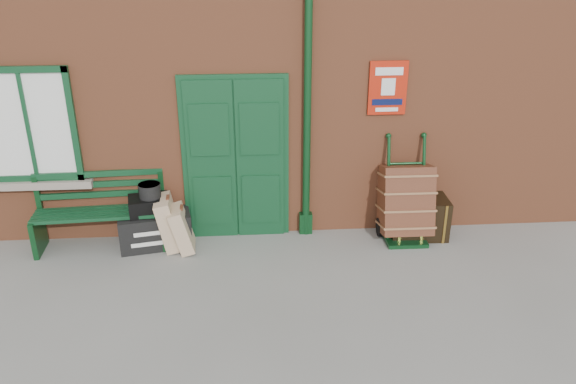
{
  "coord_description": "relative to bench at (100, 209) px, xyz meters",
  "views": [
    {
      "loc": [
        -0.12,
        -5.61,
        3.7
      ],
      "look_at": [
        0.34,
        0.6,
        1.0
      ],
      "focal_mm": 35.0,
      "sensor_mm": 36.0,
      "label": 1
    }
  ],
  "objects": [
    {
      "name": "ground",
      "position": [
        2.12,
        -1.3,
        -0.53
      ],
      "size": [
        80.0,
        80.0,
        0.0
      ],
      "primitive_type": "plane",
      "color": "gray",
      "rests_on": "ground"
    },
    {
      "name": "station_building",
      "position": [
        2.11,
        2.2,
        1.64
      ],
      "size": [
        10.3,
        4.3,
        4.36
      ],
      "color": "#A05533",
      "rests_on": "ground"
    },
    {
      "name": "bench",
      "position": [
        0.0,
        0.0,
        0.0
      ],
      "size": [
        1.72,
        0.62,
        1.05
      ],
      "rotation": [
        0.0,
        0.0,
        0.06
      ],
      "color": "#113E21",
      "rests_on": "ground"
    },
    {
      "name": "houdini_trunk",
      "position": [
        0.7,
        -0.05,
        -0.29
      ],
      "size": [
        1.01,
        0.68,
        0.47
      ],
      "primitive_type": "cube",
      "rotation": [
        0.0,
        0.0,
        0.19
      ],
      "color": "black",
      "rests_on": "ground"
    },
    {
      "name": "strongbox",
      "position": [
        0.65,
        -0.05,
        0.06
      ],
      "size": [
        0.58,
        0.46,
        0.23
      ],
      "primitive_type": "cube",
      "rotation": [
        0.0,
        0.0,
        0.19
      ],
      "color": "black",
      "rests_on": "houdini_trunk"
    },
    {
      "name": "hatbox",
      "position": [
        0.68,
        -0.05,
        0.27
      ],
      "size": [
        0.33,
        0.33,
        0.19
      ],
      "primitive_type": "cylinder",
      "rotation": [
        0.0,
        0.0,
        0.19
      ],
      "color": "black",
      "rests_on": "strongbox"
    },
    {
      "name": "suitcase_back",
      "position": [
        0.9,
        -0.13,
        -0.16
      ],
      "size": [
        0.36,
        0.52,
        0.72
      ],
      "primitive_type": "cube",
      "rotation": [
        0.0,
        -0.18,
        0.07
      ],
      "color": "tan",
      "rests_on": "ground"
    },
    {
      "name": "suitcase_front",
      "position": [
        1.08,
        -0.23,
        -0.21
      ],
      "size": [
        0.35,
        0.47,
        0.62
      ],
      "primitive_type": "cube",
      "rotation": [
        0.0,
        -0.25,
        0.07
      ],
      "color": "tan",
      "rests_on": "ground"
    },
    {
      "name": "porter_trolley",
      "position": [
        4.11,
        -0.07,
        0.02
      ],
      "size": [
        0.69,
        0.75,
        1.41
      ],
      "rotation": [
        0.0,
        0.0,
        -0.01
      ],
      "color": "#0E3819",
      "rests_on": "ground"
    },
    {
      "name": "dark_trunk",
      "position": [
        4.32,
        -0.05,
        -0.24
      ],
      "size": [
        0.8,
        0.54,
        0.56
      ],
      "primitive_type": "cube",
      "rotation": [
        0.0,
        0.0,
        -0.04
      ],
      "color": "black",
      "rests_on": "ground"
    }
  ]
}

